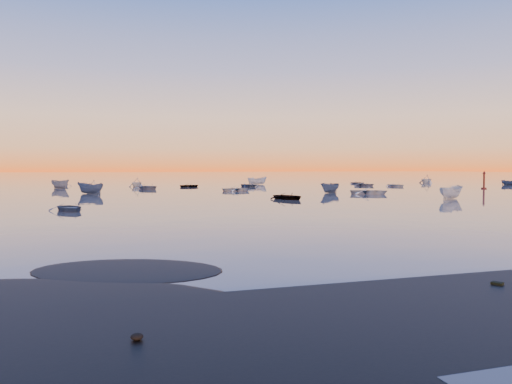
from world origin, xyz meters
name	(u,v)px	position (x,y,z in m)	size (l,w,h in m)	color
ground	(178,182)	(0.00, 100.00, 0.00)	(600.00, 600.00, 0.00)	#6C615A
moored_fleet	(228,192)	(0.00, 53.00, 0.00)	(124.00, 58.00, 1.20)	silver
boat_near_left	(69,211)	(-19.91, 25.78, 0.00)	(3.62, 1.51, 0.90)	#364867
boat_near_center	(451,199)	(19.08, 29.42, 0.00)	(4.23, 1.79, 1.47)	silver
channel_marker	(484,181)	(42.35, 50.27, 1.19)	(0.85, 0.85, 3.02)	#44120E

